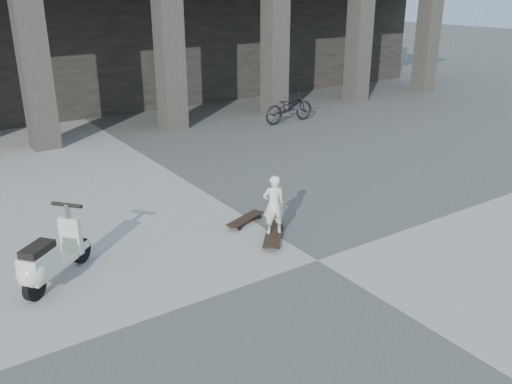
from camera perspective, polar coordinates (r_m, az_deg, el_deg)
ground at (r=8.19m, az=6.48°, el=-7.17°), size 90.00×90.00×0.00m
colonnade at (r=19.80m, az=-21.09°, el=17.29°), size 28.00×8.82×6.00m
longboard at (r=8.78m, az=1.84°, el=-4.43°), size 0.87×0.96×0.11m
skateboard_spare at (r=9.32m, az=-1.16°, el=-2.89°), size 0.85×0.49×0.10m
child at (r=8.57m, az=1.88°, el=-1.35°), size 0.41×0.33×0.97m
scooter at (r=7.77m, az=-21.26°, el=-6.89°), size 1.19×1.04×1.01m
bicycle at (r=16.29m, az=3.49°, el=8.90°), size 1.75×0.66×0.91m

